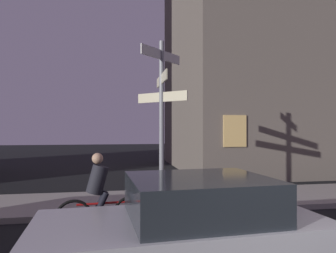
# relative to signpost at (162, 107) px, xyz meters

# --- Properties ---
(sidewalk_kerb) EXTENTS (40.00, 2.62, 0.14)m
(sidewalk_kerb) POSITION_rel_signpost_xyz_m (0.94, 0.91, -2.57)
(sidewalk_kerb) COLOR #9E9991
(sidewalk_kerb) RESTS_ON ground_plane
(signpost) EXTENTS (1.14, 1.58, 4.14)m
(signpost) POSITION_rel_signpost_xyz_m (0.00, 0.00, 0.00)
(signpost) COLOR gray
(signpost) RESTS_ON sidewalk_kerb
(car_near_left) EXTENTS (4.03, 2.19, 1.44)m
(car_near_left) POSITION_rel_signpost_xyz_m (-0.21, -3.64, -1.88)
(car_near_left) COLOR #B7B7BC
(car_near_left) RESTS_ON ground_plane
(cyclist) EXTENTS (1.82, 0.37, 1.61)m
(cyclist) POSITION_rel_signpost_xyz_m (-1.44, -1.40, -1.89)
(cyclist) COLOR black
(cyclist) RESTS_ON ground_plane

